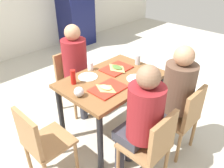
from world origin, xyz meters
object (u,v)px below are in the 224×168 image
Objects in this scene: main_table at (112,86)px; person_in_red at (141,117)px; condiment_bottle at (73,77)px; chair_left_end at (40,141)px; drink_fridge at (75,4)px; pizza_slice_b at (117,67)px; soda_can at (138,60)px; tray_red_near at (108,89)px; plastic_cup_a at (90,66)px; paper_plate_near_edge at (136,79)px; foil_bundle at (79,92)px; person_far_side at (77,64)px; paper_plate_center at (88,77)px; person_in_brown_jacket at (175,92)px; tray_red_far at (116,69)px; chair_near_left at (152,145)px; plastic_cup_b at (137,84)px; pizza_slice_a at (106,88)px; chair_far_side at (72,77)px; chair_near_right at (183,116)px.

person_in_red is at bearing -114.38° from main_table.
condiment_bottle is (-0.09, 0.85, 0.12)m from person_in_red.
drink_fridge reaches higher than chair_left_end.
soda_can is (0.29, -0.09, 0.04)m from pizza_slice_b.
tray_red_near is 0.71m from soda_can.
plastic_cup_a is at bearing 19.57° from chair_left_end.
paper_plate_near_edge is (0.17, -0.21, 0.11)m from main_table.
person_far_side is at bearing 53.23° from foil_bundle.
paper_plate_near_edge is (0.34, -0.43, 0.00)m from paper_plate_center.
drink_fridge reaches higher than paper_plate_center.
person_in_brown_jacket is 3.47× the size of tray_red_near.
person_in_brown_jacket reaches higher than condiment_bottle.
tray_red_far is 0.32m from plastic_cup_a.
chair_near_left is 0.64m from person_in_brown_jacket.
chair_near_left is 2.33× the size of tray_red_far.
plastic_cup_b is at bearing -85.04° from main_table.
paper_plate_center is 0.55m from paper_plate_near_edge.
person_in_red is at bearing -105.00° from plastic_cup_a.
person_in_red is (0.67, -0.63, 0.25)m from chair_left_end.
pizza_slice_a reaches higher than paper_plate_center.
person_far_side is (-0.00, -0.14, 0.25)m from chair_far_side.
person_far_side is at bearing 77.23° from person_in_red.
person_far_side is at bearing 75.37° from tray_red_near.
plastic_cup_b reaches higher than paper_plate_near_edge.
chair_left_end is 5.24× the size of condiment_bottle.
drink_fridge is at bearing 58.53° from main_table.
chair_near_right is at bearing -69.64° from main_table.
person_in_red is (-0.29, -1.41, 0.25)m from chair_far_side.
paper_plate_near_edge is (0.46, 0.56, 0.29)m from chair_near_left.
chair_near_left is 3.81× the size of paper_plate_near_edge.
person_far_side is 0.66× the size of drink_fridge.
tray_red_near is 3.57m from drink_fridge.
main_table is at bearing -90.00° from person_far_side.
soda_can reaches higher than tray_red_near.
chair_near_right is 1.00× the size of chair_far_side.
main_table is 0.60× the size of drink_fridge.
condiment_bottle reaches higher than pizza_slice_b.
tray_red_far is 1.50× the size of pizza_slice_b.
chair_left_end is at bearing 169.81° from tray_red_near.
plastic_cup_b reaches higher than chair_left_end.
person_in_brown_jacket reaches higher than tray_red_near.
pizza_slice_a is (-0.23, -0.90, 0.31)m from chair_far_side.
person_in_brown_jacket is 0.72m from pizza_slice_a.
tray_red_far is 0.49m from pizza_slice_a.
drink_fridge is at bearing 53.98° from paper_plate_center.
person_in_brown_jacket is 0.41m from plastic_cup_b.
person_in_red is 1.00× the size of person_far_side.
pizza_slice_b is at bearing -119.42° from drink_fridge.
condiment_bottle is at bearing 123.76° from chair_near_right.
person_in_red is (-0.29, -0.63, 0.07)m from main_table.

